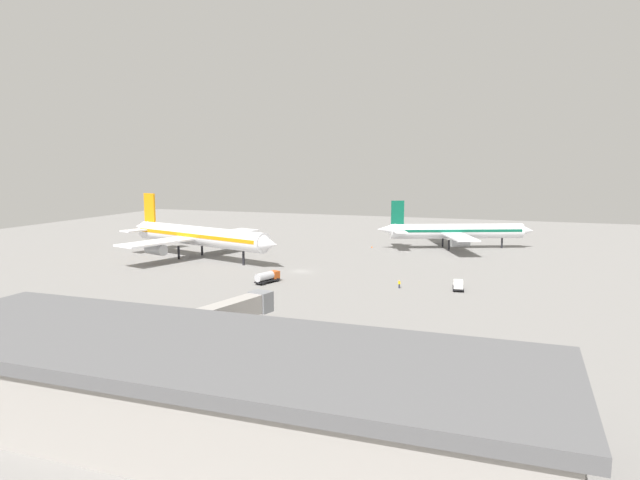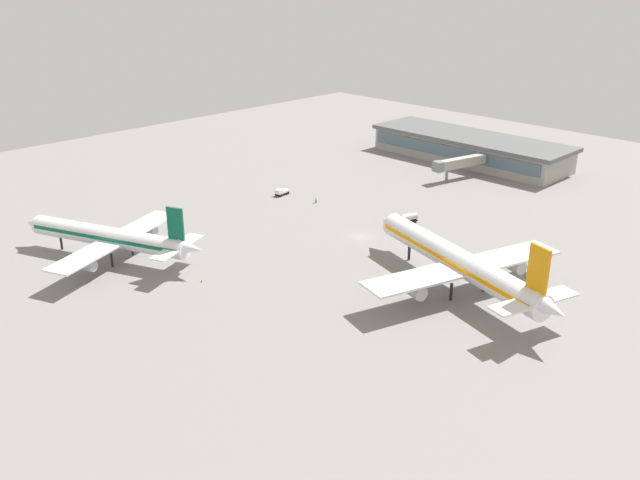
{
  "view_description": "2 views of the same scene",
  "coord_description": "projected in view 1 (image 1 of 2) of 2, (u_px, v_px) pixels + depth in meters",
  "views": [
    {
      "loc": [
        49.26,
        -124.01,
        25.87
      ],
      "look_at": [
        1.36,
        9.1,
        6.5
      ],
      "focal_mm": 31.74,
      "sensor_mm": 36.0,
      "label": 1
    },
    {
      "loc": [
        -101.57,
        115.17,
        61.22
      ],
      "look_at": [
        -0.59,
        14.57,
        3.4
      ],
      "focal_mm": 37.99,
      "sensor_mm": 36.0,
      "label": 2
    }
  ],
  "objects": [
    {
      "name": "ground",
      "position": [
        302.0,
        271.0,
        135.64
      ],
      "size": [
        288.0,
        288.0,
        0.0
      ],
      "primitive_type": "plane",
      "color": "gray"
    },
    {
      "name": "terminal_building",
      "position": [
        205.0,
        383.0,
        55.45
      ],
      "size": [
        68.48,
        21.58,
        8.6
      ],
      "color": "#9E9993",
      "rests_on": "ground"
    },
    {
      "name": "airplane_at_gate",
      "position": [
        198.0,
        236.0,
        153.28
      ],
      "size": [
        54.84,
        44.92,
        17.07
      ],
      "rotation": [
        0.0,
        0.0,
        5.99
      ],
      "color": "white",
      "rests_on": "ground"
    },
    {
      "name": "airplane_taxiing",
      "position": [
        455.0,
        231.0,
        171.11
      ],
      "size": [
        45.83,
        37.87,
        14.63
      ],
      "rotation": [
        0.0,
        0.0,
        0.39
      ],
      "color": "white",
      "rests_on": "ground"
    },
    {
      "name": "fuel_truck",
      "position": [
        267.0,
        277.0,
        122.31
      ],
      "size": [
        3.64,
        6.58,
        2.5
      ],
      "rotation": [
        0.0,
        0.0,
        1.28
      ],
      "color": "black",
      "rests_on": "ground"
    },
    {
      "name": "pushback_tractor",
      "position": [
        458.0,
        285.0,
        115.64
      ],
      "size": [
        2.67,
        4.6,
        1.9
      ],
      "rotation": [
        0.0,
        0.0,
        1.7
      ],
      "color": "black",
      "rests_on": "ground"
    },
    {
      "name": "ground_crew_worker",
      "position": [
        399.0,
        284.0,
        117.4
      ],
      "size": [
        0.54,
        0.5,
        1.67
      ],
      "rotation": [
        0.0,
        0.0,
        4.29
      ],
      "color": "#1E2338",
      "rests_on": "ground"
    },
    {
      "name": "jet_bridge",
      "position": [
        223.0,
        314.0,
        78.05
      ],
      "size": [
        7.35,
        19.87,
        6.74
      ],
      "rotation": [
        0.0,
        0.0,
        1.34
      ],
      "color": "#9E9993",
      "rests_on": "ground"
    },
    {
      "name": "safety_cone_near_gate",
      "position": [
        372.0,
        247.0,
        173.31
      ],
      "size": [
        0.44,
        0.44,
        0.6
      ],
      "primitive_type": "cone",
      "color": "#EA590C",
      "rests_on": "ground"
    }
  ]
}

